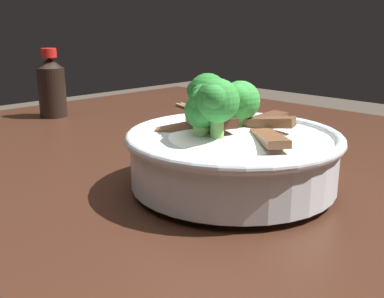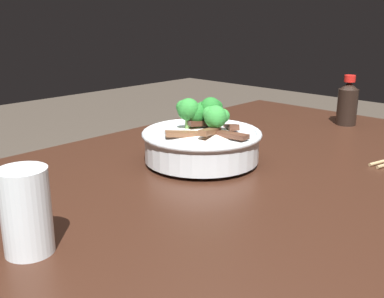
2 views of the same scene
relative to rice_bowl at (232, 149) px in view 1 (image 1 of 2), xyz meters
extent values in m
cube|color=#381E14|center=(0.07, -0.11, -0.07)|extent=(1.20, 0.87, 0.05)
cube|color=#381E14|center=(0.59, -0.46, -0.47)|extent=(0.07, 0.07, 0.75)
cylinder|color=silver|center=(0.00, 0.00, -0.04)|extent=(0.11, 0.11, 0.01)
cylinder|color=silver|center=(0.00, 0.00, -0.01)|extent=(0.23, 0.23, 0.06)
torus|color=silver|center=(0.00, 0.00, 0.01)|extent=(0.24, 0.24, 0.01)
ellipsoid|color=white|center=(0.00, 0.00, 0.00)|extent=(0.20, 0.20, 0.05)
cube|color=#563323|center=(0.06, -0.03, 0.02)|extent=(0.06, 0.06, 0.02)
cube|color=#563323|center=(0.01, -0.07, 0.02)|extent=(0.02, 0.08, 0.01)
cube|color=brown|center=(-0.05, 0.00, 0.02)|extent=(0.07, 0.06, 0.01)
cube|color=brown|center=(-0.02, -0.04, 0.03)|extent=(0.07, 0.04, 0.02)
cube|color=brown|center=(0.06, 0.02, 0.02)|extent=(0.07, 0.06, 0.02)
cube|color=#4C2B1E|center=(0.01, 0.01, 0.03)|extent=(0.05, 0.04, 0.01)
cylinder|color=#5B9947|center=(0.03, 0.01, 0.03)|extent=(0.02, 0.02, 0.03)
sphere|color=#237028|center=(0.03, 0.01, 0.06)|extent=(0.05, 0.05, 0.05)
sphere|color=#237028|center=(0.05, 0.00, 0.06)|extent=(0.03, 0.03, 0.03)
sphere|color=#237028|center=(0.03, 0.02, 0.06)|extent=(0.03, 0.03, 0.03)
cylinder|color=#6BA84C|center=(0.01, -0.03, 0.03)|extent=(0.02, 0.02, 0.02)
sphere|color=green|center=(0.01, -0.03, 0.05)|extent=(0.05, 0.05, 0.05)
sphere|color=green|center=(0.03, -0.03, 0.05)|extent=(0.03, 0.03, 0.03)
sphere|color=green|center=(0.01, -0.02, 0.06)|extent=(0.03, 0.03, 0.03)
cylinder|color=#7AB256|center=(0.01, 0.02, 0.03)|extent=(0.01, 0.01, 0.02)
sphere|color=#237028|center=(0.01, 0.02, 0.05)|extent=(0.04, 0.04, 0.04)
sphere|color=#237028|center=(0.02, 0.03, 0.05)|extent=(0.02, 0.02, 0.02)
sphere|color=#237028|center=(0.01, 0.04, 0.06)|extent=(0.03, 0.03, 0.03)
cylinder|color=#6BA84C|center=(-0.01, 0.03, 0.03)|extent=(0.01, 0.01, 0.03)
sphere|color=#2D8433|center=(-0.01, 0.03, 0.06)|extent=(0.05, 0.05, 0.05)
sphere|color=#2D8433|center=(0.01, 0.04, 0.06)|extent=(0.03, 0.03, 0.03)
sphere|color=#2D8433|center=(-0.01, 0.04, 0.06)|extent=(0.03, 0.03, 0.03)
cylinder|color=#7AB256|center=(0.02, 0.03, 0.02)|extent=(0.02, 0.02, 0.02)
sphere|color=#2D8433|center=(0.02, 0.03, 0.05)|extent=(0.04, 0.04, 0.04)
sphere|color=#2D8433|center=(0.03, 0.03, 0.04)|extent=(0.02, 0.02, 0.02)
sphere|color=#2D8433|center=(0.01, 0.04, 0.05)|extent=(0.02, 0.02, 0.02)
cylinder|color=tan|center=(0.32, -0.31, -0.05)|extent=(0.22, 0.06, 0.01)
cylinder|color=tan|center=(0.32, -0.29, -0.05)|extent=(0.22, 0.06, 0.01)
cylinder|color=black|center=(0.52, -0.06, 0.00)|extent=(0.05, 0.05, 0.10)
cone|color=black|center=(0.52, -0.06, 0.06)|extent=(0.05, 0.05, 0.02)
cylinder|color=red|center=(0.52, -0.06, 0.08)|extent=(0.03, 0.03, 0.02)
camera|label=1|loc=(-0.32, 0.38, 0.14)|focal=42.52mm
camera|label=2|loc=(-0.67, -0.61, 0.25)|focal=43.25mm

